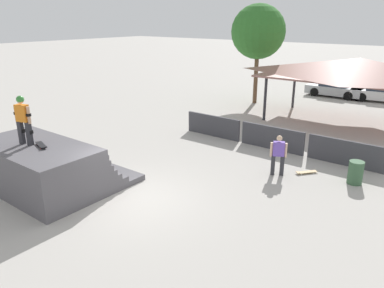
{
  "coord_description": "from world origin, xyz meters",
  "views": [
    {
      "loc": [
        8.29,
        -7.56,
        5.71
      ],
      "look_at": [
        -0.34,
        3.63,
        0.91
      ],
      "focal_mm": 35.0,
      "sensor_mm": 36.0,
      "label": 1
    }
  ],
  "objects_px": {
    "parked_car_silver": "(335,88)",
    "parked_car_white": "(383,93)",
    "tree_beside_pavilion": "(258,32)",
    "bystander_walking": "(278,153)",
    "trash_bin": "(356,173)",
    "skateboard_on_deck": "(41,145)",
    "skateboard_on_ground": "(306,172)",
    "skater_on_deck": "(23,117)"
  },
  "relations": [
    {
      "from": "skater_on_deck",
      "to": "trash_bin",
      "type": "xyz_separation_m",
      "value": [
        8.78,
        7.34,
        -2.18
      ]
    },
    {
      "from": "trash_bin",
      "to": "parked_car_white",
      "type": "relative_size",
      "value": 0.19
    },
    {
      "from": "skateboard_on_deck",
      "to": "parked_car_silver",
      "type": "relative_size",
      "value": 0.2
    },
    {
      "from": "skater_on_deck",
      "to": "skateboard_on_deck",
      "type": "height_order",
      "value": "skater_on_deck"
    },
    {
      "from": "bystander_walking",
      "to": "skateboard_on_deck",
      "type": "bearing_deg",
      "value": 20.07
    },
    {
      "from": "skater_on_deck",
      "to": "tree_beside_pavilion",
      "type": "height_order",
      "value": "tree_beside_pavilion"
    },
    {
      "from": "bystander_walking",
      "to": "parked_car_white",
      "type": "height_order",
      "value": "bystander_walking"
    },
    {
      "from": "skateboard_on_deck",
      "to": "trash_bin",
      "type": "distance_m",
      "value": 10.95
    },
    {
      "from": "skater_on_deck",
      "to": "tree_beside_pavilion",
      "type": "xyz_separation_m",
      "value": [
        -0.6,
        17.07,
        2.18
      ]
    },
    {
      "from": "skater_on_deck",
      "to": "tree_beside_pavilion",
      "type": "bearing_deg",
      "value": 76.95
    },
    {
      "from": "skateboard_on_deck",
      "to": "parked_car_silver",
      "type": "xyz_separation_m",
      "value": [
        2.49,
        22.59,
        -1.1
      ]
    },
    {
      "from": "bystander_walking",
      "to": "parked_car_silver",
      "type": "height_order",
      "value": "bystander_walking"
    },
    {
      "from": "trash_bin",
      "to": "tree_beside_pavilion",
      "type": "bearing_deg",
      "value": 133.93
    },
    {
      "from": "tree_beside_pavilion",
      "to": "parked_car_white",
      "type": "distance_m",
      "value": 10.06
    },
    {
      "from": "skateboard_on_ground",
      "to": "trash_bin",
      "type": "distance_m",
      "value": 1.78
    },
    {
      "from": "skater_on_deck",
      "to": "trash_bin",
      "type": "height_order",
      "value": "skater_on_deck"
    },
    {
      "from": "tree_beside_pavilion",
      "to": "parked_car_silver",
      "type": "bearing_deg",
      "value": 57.07
    },
    {
      "from": "skater_on_deck",
      "to": "parked_car_white",
      "type": "height_order",
      "value": "skater_on_deck"
    },
    {
      "from": "trash_bin",
      "to": "parked_car_silver",
      "type": "distance_m",
      "value": 16.43
    },
    {
      "from": "skater_on_deck",
      "to": "parked_car_white",
      "type": "distance_m",
      "value": 23.98
    },
    {
      "from": "skateboard_on_deck",
      "to": "parked_car_white",
      "type": "bearing_deg",
      "value": 93.72
    },
    {
      "from": "skateboard_on_deck",
      "to": "skateboard_on_ground",
      "type": "distance_m",
      "value": 9.65
    },
    {
      "from": "bystander_walking",
      "to": "tree_beside_pavilion",
      "type": "distance_m",
      "value": 13.28
    },
    {
      "from": "tree_beside_pavilion",
      "to": "bystander_walking",
      "type": "bearing_deg",
      "value": -57.56
    },
    {
      "from": "bystander_walking",
      "to": "parked_car_silver",
      "type": "distance_m",
      "value": 16.69
    },
    {
      "from": "bystander_walking",
      "to": "tree_beside_pavilion",
      "type": "relative_size",
      "value": 0.24
    },
    {
      "from": "skateboard_on_deck",
      "to": "bystander_walking",
      "type": "height_order",
      "value": "skateboard_on_deck"
    },
    {
      "from": "parked_car_silver",
      "to": "trash_bin",
      "type": "bearing_deg",
      "value": -69.39
    },
    {
      "from": "parked_car_silver",
      "to": "parked_car_white",
      "type": "distance_m",
      "value": 3.28
    },
    {
      "from": "skater_on_deck",
      "to": "skateboard_on_ground",
      "type": "height_order",
      "value": "skater_on_deck"
    },
    {
      "from": "skateboard_on_deck",
      "to": "skateboard_on_ground",
      "type": "xyz_separation_m",
      "value": [
        6.45,
        6.98,
        -1.65
      ]
    },
    {
      "from": "skateboard_on_deck",
      "to": "skateboard_on_ground",
      "type": "height_order",
      "value": "skateboard_on_deck"
    },
    {
      "from": "skateboard_on_deck",
      "to": "trash_bin",
      "type": "xyz_separation_m",
      "value": [
        8.18,
        7.17,
        -1.28
      ]
    },
    {
      "from": "skateboard_on_ground",
      "to": "parked_car_silver",
      "type": "height_order",
      "value": "parked_car_silver"
    },
    {
      "from": "skateboard_on_ground",
      "to": "trash_bin",
      "type": "xyz_separation_m",
      "value": [
        1.73,
        0.19,
        0.37
      ]
    },
    {
      "from": "skateboard_on_ground",
      "to": "parked_car_silver",
      "type": "distance_m",
      "value": 16.11
    },
    {
      "from": "skater_on_deck",
      "to": "parked_car_silver",
      "type": "xyz_separation_m",
      "value": [
        3.09,
        22.76,
        -2.0
      ]
    },
    {
      "from": "parked_car_white",
      "to": "tree_beside_pavilion",
      "type": "bearing_deg",
      "value": -148.28
    },
    {
      "from": "parked_car_silver",
      "to": "parked_car_white",
      "type": "bearing_deg",
      "value": 5.19
    },
    {
      "from": "skateboard_on_deck",
      "to": "parked_car_silver",
      "type": "bearing_deg",
      "value": 101.56
    },
    {
      "from": "bystander_walking",
      "to": "trash_bin",
      "type": "bearing_deg",
      "value": 173.11
    },
    {
      "from": "parked_car_silver",
      "to": "bystander_walking",
      "type": "bearing_deg",
      "value": -78.86
    }
  ]
}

